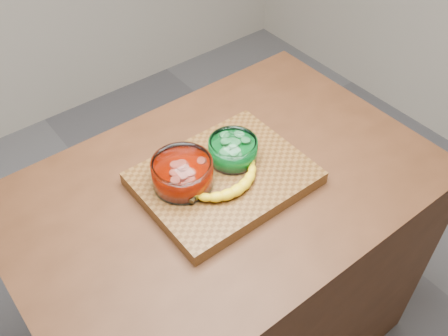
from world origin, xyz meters
TOP-DOWN VIEW (x-y plane):
  - ground at (0.00, 0.00)m, footprint 3.50×3.50m
  - counter at (0.00, 0.00)m, footprint 1.20×0.80m
  - cutting_board at (0.00, 0.00)m, footprint 0.45×0.35m
  - bowl_red at (-0.11, 0.04)m, footprint 0.16×0.16m
  - bowl_green at (0.06, 0.03)m, footprint 0.14×0.14m
  - banana at (-0.02, -0.05)m, footprint 0.25×0.11m

SIDE VIEW (x-z plane):
  - ground at x=0.00m, z-range 0.00..0.00m
  - counter at x=0.00m, z-range 0.00..0.90m
  - cutting_board at x=0.00m, z-range 0.90..0.94m
  - banana at x=-0.02m, z-range 0.94..0.97m
  - bowl_green at x=0.06m, z-range 0.94..1.00m
  - bowl_red at x=-0.11m, z-range 0.94..1.01m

